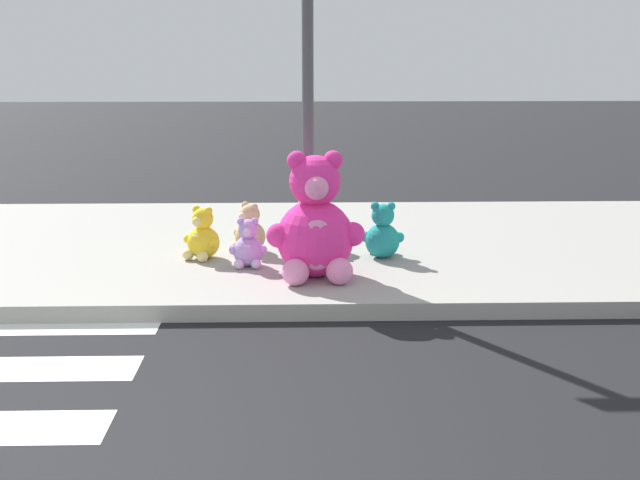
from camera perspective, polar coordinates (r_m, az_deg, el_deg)
sidewalk at (r=8.79m, az=-7.42°, el=-0.59°), size 28.00×4.40×0.15m
sign_pole at (r=7.68m, az=-0.88°, el=10.88°), size 0.56×0.11×3.20m
plush_pink_large at (r=7.26m, az=-0.34°, el=0.90°), size 0.90×0.79×1.16m
plush_lime at (r=8.49m, az=-0.64°, el=1.27°), size 0.45×0.45×0.62m
plush_lavender at (r=7.71m, az=-5.15°, el=-0.50°), size 0.37×0.32×0.48m
plush_teal at (r=8.03m, az=4.48°, el=0.36°), size 0.44×0.39×0.57m
plush_tan at (r=8.25m, az=-5.09°, el=0.56°), size 0.37×0.37×0.52m
plush_yellow at (r=8.04m, az=-8.40°, el=0.16°), size 0.37×0.38×0.53m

